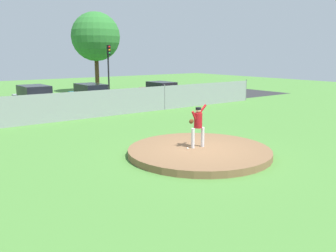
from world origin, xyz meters
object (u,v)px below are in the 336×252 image
parked_car_silver (35,99)px  parked_car_red (161,92)px  traffic_light_far (109,62)px  baseball (188,148)px  parked_car_teal (91,96)px  pitcher_youth (198,123)px

parked_car_silver → parked_car_red: bearing=-2.7°
parked_car_red → traffic_light_far: size_ratio=0.94×
parked_car_silver → traffic_light_far: size_ratio=0.97×
baseball → parked_car_teal: (2.62, 14.38, 0.51)m
baseball → traffic_light_far: 20.15m
parked_car_red → parked_car_teal: bearing=176.7°
traffic_light_far → parked_car_red: bearing=-64.3°
parked_car_red → parked_car_teal: parked_car_teal is taller
parked_car_teal → parked_car_silver: bearing=178.2°
pitcher_youth → parked_car_silver: bearing=97.5°
parked_car_teal → traffic_light_far: bearing=49.0°
pitcher_youth → parked_car_teal: (2.12, 14.39, -0.43)m
pitcher_youth → parked_car_red: size_ratio=0.39×
parked_car_silver → traffic_light_far: traffic_light_far is taller
parked_car_red → parked_car_teal: 6.22m
parked_car_teal → baseball: bearing=-100.3°
baseball → parked_car_red: 16.58m
parked_car_silver → traffic_light_far: bearing=28.8°
parked_car_red → parked_car_silver: parked_car_silver is taller
parked_car_silver → parked_car_teal: size_ratio=0.94×
pitcher_youth → parked_car_red: pitcher_youth is taller
parked_car_teal → traffic_light_far: (3.88, 4.47, 2.38)m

